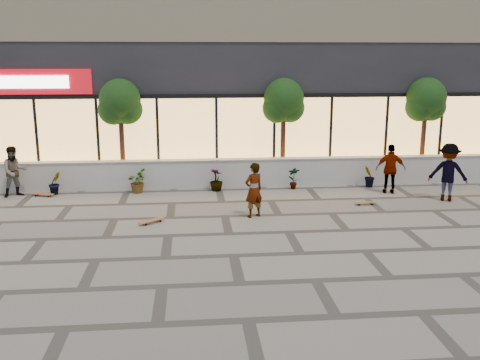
{
  "coord_description": "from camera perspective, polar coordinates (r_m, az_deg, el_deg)",
  "views": [
    {
      "loc": [
        -0.97,
        -12.08,
        4.67
      ],
      "look_at": [
        0.38,
        2.45,
        1.3
      ],
      "focal_mm": 40.0,
      "sensor_mm": 36.0,
      "label": 1
    }
  ],
  "objects": [
    {
      "name": "skateboard_left",
      "position": [
        19.53,
        -20.28,
        -1.42
      ],
      "size": [
        0.81,
        0.43,
        0.09
      ],
      "rotation": [
        0.0,
        0.0,
        -0.31
      ],
      "color": "#AF4F20",
      "rests_on": "ground"
    },
    {
      "name": "shrub_d",
      "position": [
        19.04,
        -2.55,
        0.04
      ],
      "size": [
        0.64,
        0.64,
        0.81
      ],
      "primitive_type": "imported",
      "rotation": [
        0.0,
        0.0,
        2.46
      ],
      "color": "#103512",
      "rests_on": "ground"
    },
    {
      "name": "retail_building",
      "position": [
        24.59,
        -3.11,
        11.99
      ],
      "size": [
        24.0,
        9.17,
        8.5
      ],
      "color": "#25252A",
      "rests_on": "ground"
    },
    {
      "name": "skateboard_right_near",
      "position": [
        17.74,
        13.21,
        -2.38
      ],
      "size": [
        0.71,
        0.24,
        0.08
      ],
      "rotation": [
        0.0,
        0.0,
        0.09
      ],
      "color": "brown",
      "rests_on": "ground"
    },
    {
      "name": "tree_east",
      "position": [
        21.79,
        19.21,
        7.85
      ],
      "size": [
        1.6,
        1.5,
        3.92
      ],
      "color": "#4D2A1B",
      "rests_on": "ground"
    },
    {
      "name": "shrub_f",
      "position": [
        20.09,
        13.62,
        0.37
      ],
      "size": [
        0.55,
        0.57,
        0.81
      ],
      "primitive_type": "imported",
      "rotation": [
        0.0,
        0.0,
        4.1
      ],
      "color": "#103512",
      "rests_on": "ground"
    },
    {
      "name": "skater_right_far",
      "position": [
        18.9,
        21.33,
        0.78
      ],
      "size": [
        1.43,
        1.19,
        1.92
      ],
      "primitive_type": "imported",
      "rotation": [
        0.0,
        0.0,
        2.68
      ],
      "color": "maroon",
      "rests_on": "ground"
    },
    {
      "name": "skater_left",
      "position": [
        19.71,
        -22.91,
        0.83
      ],
      "size": [
        1.06,
        0.98,
        1.73
      ],
      "primitive_type": "imported",
      "rotation": [
        0.0,
        0.0,
        0.51
      ],
      "color": "#9B9064",
      "rests_on": "ground"
    },
    {
      "name": "shrub_e",
      "position": [
        19.37,
        5.75,
        0.21
      ],
      "size": [
        0.46,
        0.35,
        0.81
      ],
      "primitive_type": "imported",
      "rotation": [
        0.0,
        0.0,
        3.28
      ],
      "color": "#103512",
      "rests_on": "ground"
    },
    {
      "name": "shrub_b",
      "position": [
        19.6,
        -19.13,
        -0.3
      ],
      "size": [
        0.57,
        0.57,
        0.81
      ],
      "primitive_type": "imported",
      "rotation": [
        0.0,
        0.0,
        0.82
      ],
      "color": "#103512",
      "rests_on": "ground"
    },
    {
      "name": "ground",
      "position": [
        12.99,
        -0.67,
        -8.07
      ],
      "size": [
        80.0,
        80.0,
        0.0
      ],
      "primitive_type": "plane",
      "color": "gray",
      "rests_on": "ground"
    },
    {
      "name": "tree_mideast",
      "position": [
        20.16,
        4.68,
        8.16
      ],
      "size": [
        1.6,
        1.5,
        3.92
      ],
      "color": "#4D2A1B",
      "rests_on": "ground"
    },
    {
      "name": "skater_right_near",
      "position": [
        19.3,
        15.78,
        1.14
      ],
      "size": [
        1.08,
        0.63,
        1.73
      ],
      "primitive_type": "imported",
      "rotation": [
        0.0,
        0.0,
        2.92
      ],
      "color": "white",
      "rests_on": "ground"
    },
    {
      "name": "skateboard_center",
      "position": [
        15.59,
        -9.41,
        -4.3
      ],
      "size": [
        0.77,
        0.66,
        0.1
      ],
      "rotation": [
        0.0,
        0.0,
        0.66
      ],
      "color": "#925A2F",
      "rests_on": "ground"
    },
    {
      "name": "planter_wall",
      "position": [
        19.55,
        -2.34,
        0.74
      ],
      "size": [
        22.0,
        0.42,
        1.04
      ],
      "color": "silver",
      "rests_on": "ground"
    },
    {
      "name": "shrub_c",
      "position": [
        19.11,
        -10.96,
        -0.13
      ],
      "size": [
        0.68,
        0.77,
        0.81
      ],
      "primitive_type": "imported",
      "rotation": [
        0.0,
        0.0,
        1.64
      ],
      "color": "#103512",
      "rests_on": "ground"
    },
    {
      "name": "tree_midwest",
      "position": [
        20.02,
        -12.67,
        7.86
      ],
      "size": [
        1.6,
        1.5,
        3.92
      ],
      "color": "#4D2A1B",
      "rests_on": "ground"
    },
    {
      "name": "skater_center",
      "position": [
        15.81,
        1.48,
        -1.08
      ],
      "size": [
        0.72,
        0.63,
        1.65
      ],
      "primitive_type": "imported",
      "rotation": [
        0.0,
        0.0,
        3.63
      ],
      "color": "silver",
      "rests_on": "ground"
    }
  ]
}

